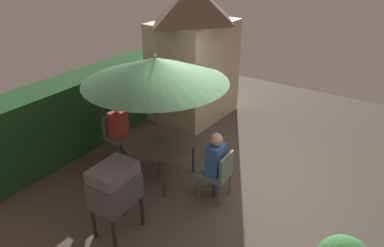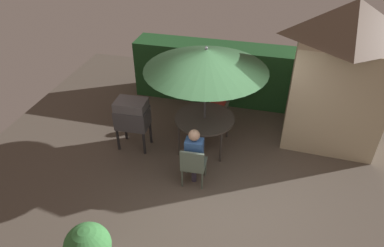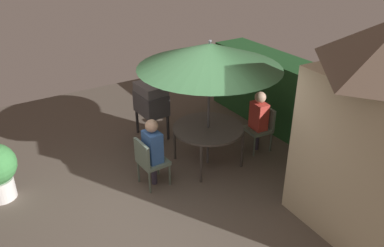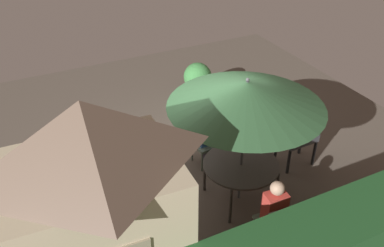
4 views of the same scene
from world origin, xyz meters
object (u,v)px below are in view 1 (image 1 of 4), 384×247
object	(u,v)px
chair_near_shed	(117,133)
patio_umbrella	(155,70)
person_in_blue	(216,158)
bbq_grill	(115,187)
garden_shed	(193,53)
chair_far_side	(220,173)
patio_table	(159,144)
person_in_red	(118,123)

from	to	relation	value
chair_near_shed	patio_umbrella	bearing A→B (deg)	-95.55
person_in_blue	bbq_grill	bearing A→B (deg)	153.54
patio_umbrella	chair_near_shed	world-z (taller)	patio_umbrella
bbq_grill	chair_near_shed	bearing A→B (deg)	44.29
garden_shed	patio_umbrella	world-z (taller)	garden_shed
chair_near_shed	chair_far_side	distance (m)	2.49
bbq_grill	chair_far_side	world-z (taller)	bbq_grill
garden_shed	bbq_grill	distance (m)	4.54
garden_shed	chair_near_shed	world-z (taller)	garden_shed
patio_table	bbq_grill	bearing A→B (deg)	-165.60
chair_far_side	person_in_red	distance (m)	2.41
person_in_red	person_in_blue	size ratio (longest dim) A/B	1.00
garden_shed	chair_far_side	bearing A→B (deg)	-139.08
chair_far_side	person_in_blue	bearing A→B (deg)	92.53
patio_table	chair_near_shed	distance (m)	1.24
patio_umbrella	person_in_red	bearing A→B (deg)	84.45
patio_table	person_in_blue	xyz separation A→B (m)	(0.05, -1.18, 0.07)
patio_table	patio_umbrella	xyz separation A→B (m)	(-0.00, -0.00, 1.43)
garden_shed	person_in_red	distance (m)	2.74
patio_umbrella	chair_far_side	bearing A→B (deg)	-87.47
bbq_grill	person_in_red	xyz separation A→B (m)	(1.64, 1.53, -0.06)
patio_table	chair_near_shed	xyz separation A→B (m)	(0.12, 1.22, -0.19)
patio_umbrella	person_in_red	size ratio (longest dim) A/B	2.00
person_in_red	person_in_blue	world-z (taller)	same
person_in_blue	garden_shed	bearing A→B (deg)	39.81
chair_near_shed	person_in_red	world-z (taller)	person_in_red
person_in_red	patio_table	bearing A→B (deg)	-95.55
chair_near_shed	person_in_blue	bearing A→B (deg)	-91.57
patio_table	bbq_grill	size ratio (longest dim) A/B	1.10
garden_shed	person_in_blue	bearing A→B (deg)	-140.19
patio_table	person_in_blue	bearing A→B (deg)	-87.47
garden_shed	patio_umbrella	bearing A→B (deg)	-159.15
patio_umbrella	chair_near_shed	size ratio (longest dim) A/B	2.79
patio_table	chair_near_shed	size ratio (longest dim) A/B	1.46
chair_near_shed	person_in_blue	size ratio (longest dim) A/B	0.71
patio_umbrella	bbq_grill	size ratio (longest dim) A/B	2.10
patio_umbrella	bbq_grill	bearing A→B (deg)	-165.60
patio_table	chair_near_shed	world-z (taller)	chair_near_shed
patio_table	bbq_grill	distance (m)	1.59
bbq_grill	garden_shed	bearing A→B (deg)	18.57
bbq_grill	person_in_blue	xyz separation A→B (m)	(1.58, -0.79, -0.06)
garden_shed	chair_far_side	distance (m)	3.69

